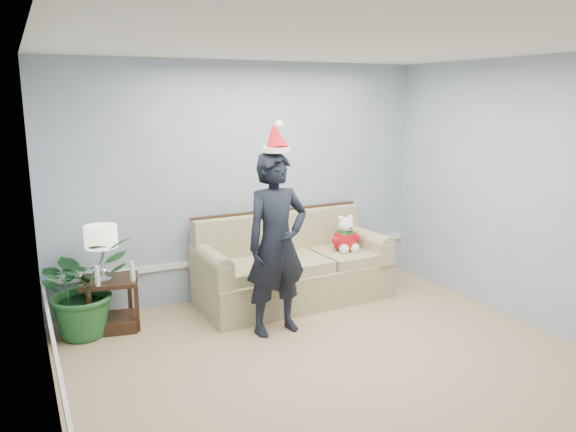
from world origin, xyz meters
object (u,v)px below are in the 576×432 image
Objects in this scene: man at (277,244)px; teddy_bear at (346,238)px; houseplant at (83,287)px; side_table at (111,309)px; table_lamp at (101,239)px; sofa at (291,270)px.

man is 4.17× the size of teddy_bear.
houseplant is 2.93m from teddy_bear.
side_table is at bearing -177.25° from teddy_bear.
houseplant is at bearing -173.93° from side_table.
man is at bearing -25.49° from table_lamp.
table_lamp is 0.31× the size of man.
side_table is 0.35× the size of man.
man is (1.73, -0.76, 0.41)m from houseplant.
man is at bearing -126.96° from sofa.
table_lamp reaches higher than side_table.
man is 1.38m from teddy_bear.
sofa is 2.21× the size of houseplant.
table_lamp is (-2.06, -0.02, 0.60)m from sofa.
man reaches higher than houseplant.
teddy_bear is (2.73, -0.09, -0.28)m from table_lamp.
man is (-0.52, -0.75, 0.55)m from sofa.
houseplant is (-0.25, -0.03, 0.28)m from side_table.
houseplant is (-0.20, 0.03, -0.47)m from table_lamp.
side_table is 1.13× the size of table_lamp.
sofa is 5.01× the size of teddy_bear.
table_lamp is 1.70m from man.
table_lamp reaches higher than houseplant.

